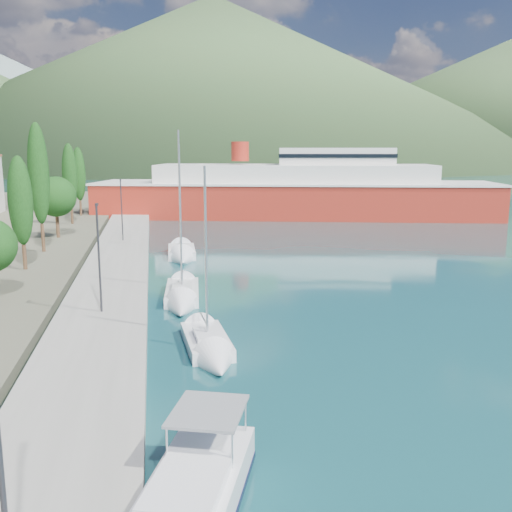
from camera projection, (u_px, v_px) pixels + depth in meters
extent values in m
plane|color=#15464C|center=(177.00, 190.00, 137.14)|extent=(1400.00, 1400.00, 0.00)
cube|color=gray|center=(116.00, 271.00, 44.60)|extent=(5.00, 88.00, 0.80)
cone|color=slate|center=(221.00, 80.00, 675.95)|extent=(760.00, 760.00, 180.00)
cone|color=#3A572F|center=(214.00, 80.00, 404.23)|extent=(480.00, 480.00, 115.00)
cone|color=#3A572F|center=(510.00, 101.00, 426.06)|extent=(420.00, 420.00, 90.00)
cylinder|color=#47301E|center=(25.00, 257.00, 43.57)|extent=(0.30, 0.30, 1.90)
ellipsoid|color=#143C12|center=(20.00, 201.00, 42.77)|extent=(1.80, 1.80, 6.73)
cylinder|color=#47301E|center=(43.00, 238.00, 51.08)|extent=(0.30, 0.30, 2.51)
ellipsoid|color=#143C12|center=(39.00, 174.00, 50.03)|extent=(1.80, 1.80, 8.89)
cylinder|color=#47301E|center=(58.00, 225.00, 59.15)|extent=(0.36, 0.36, 2.60)
sphere|color=#143C12|center=(56.00, 197.00, 58.61)|extent=(4.16, 4.16, 4.16)
cylinder|color=#47301E|center=(72.00, 215.00, 70.03)|extent=(0.30, 0.30, 2.15)
ellipsoid|color=#143C12|center=(70.00, 175.00, 69.13)|extent=(1.80, 1.80, 7.63)
cylinder|color=#47301E|center=(81.00, 208.00, 78.76)|extent=(0.30, 0.30, 2.06)
ellipsoid|color=#143C12|center=(79.00, 174.00, 77.89)|extent=(1.80, 1.80, 7.30)
cylinder|color=#2D2D33|center=(1.00, 471.00, 10.79)|extent=(0.12, 0.12, 6.00)
cylinder|color=#2D2D33|center=(99.00, 259.00, 31.49)|extent=(0.12, 0.12, 6.00)
cube|color=#2D2D33|center=(97.00, 205.00, 31.17)|extent=(0.15, 0.50, 0.12)
cylinder|color=#2D2D33|center=(122.00, 210.00, 56.45)|extent=(0.12, 0.12, 6.00)
cube|color=#2D2D33|center=(120.00, 180.00, 56.13)|extent=(0.15, 0.50, 0.12)
cube|color=silver|center=(195.00, 492.00, 15.43)|extent=(4.13, 6.27, 0.98)
cube|color=black|center=(195.00, 506.00, 15.51)|extent=(4.20, 6.35, 0.20)
cube|color=silver|center=(187.00, 486.00, 14.62)|extent=(2.69, 3.30, 0.36)
cube|color=slate|center=(208.00, 411.00, 16.65)|extent=(2.73, 2.96, 0.09)
cube|color=silver|center=(206.00, 343.00, 28.56)|extent=(2.32, 5.08, 0.80)
cube|color=silver|center=(207.00, 335.00, 28.15)|extent=(1.33, 2.06, 0.31)
cylinder|color=silver|center=(206.00, 254.00, 27.39)|extent=(0.12, 0.12, 8.40)
cone|color=silver|center=(217.00, 366.00, 25.52)|extent=(2.16, 2.43, 2.03)
cube|color=silver|center=(182.00, 294.00, 38.23)|extent=(2.60, 6.13, 0.84)
cube|color=silver|center=(182.00, 287.00, 37.74)|extent=(1.47, 2.48, 0.33)
cylinder|color=silver|center=(180.00, 211.00, 36.81)|extent=(0.12, 0.12, 10.32)
cone|color=silver|center=(181.00, 309.00, 34.49)|extent=(2.36, 2.95, 2.16)
cube|color=silver|center=(182.00, 253.00, 53.02)|extent=(2.61, 5.61, 0.95)
cube|color=silver|center=(182.00, 247.00, 52.55)|extent=(1.53, 2.26, 0.37)
cylinder|color=silver|center=(180.00, 197.00, 51.70)|extent=(0.12, 0.12, 9.49)
cone|color=silver|center=(182.00, 260.00, 49.58)|extent=(2.51, 2.66, 2.43)
cube|color=#A32619|center=(294.00, 202.00, 83.04)|extent=(58.16, 25.45, 5.50)
cube|color=silver|center=(294.00, 183.00, 82.53)|extent=(58.63, 25.89, 0.29)
cube|color=silver|center=(294.00, 175.00, 82.32)|extent=(40.54, 19.16, 2.95)
cube|color=silver|center=(336.00, 156.00, 81.43)|extent=(17.27, 11.01, 2.36)
cylinder|color=#A32619|center=(240.00, 151.00, 82.22)|extent=(2.56, 2.56, 2.75)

